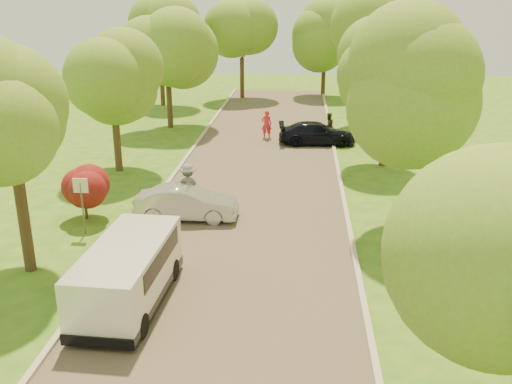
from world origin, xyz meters
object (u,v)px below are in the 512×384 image
(longboard, at_px, (189,208))
(person_olive, at_px, (328,126))
(person_striped, at_px, (267,124))
(skateboarder, at_px, (188,186))
(dark_sedan, at_px, (317,133))
(silver_sedan, at_px, (187,203))
(street_sign, at_px, (81,194))
(minivan, at_px, (128,273))

(longboard, xyz_separation_m, person_olive, (6.19, 12.82, 0.72))
(longboard, height_order, person_striped, person_striped)
(person_striped, bearing_deg, skateboarder, 69.30)
(dark_sedan, distance_m, longboard, 12.79)
(skateboarder, height_order, person_striped, skateboarder)
(longboard, bearing_deg, person_olive, -123.34)
(longboard, height_order, person_olive, person_olive)
(silver_sedan, distance_m, dark_sedan, 13.54)
(silver_sedan, height_order, dark_sedan, silver_sedan)
(street_sign, bearing_deg, dark_sedan, 58.03)
(skateboarder, bearing_deg, silver_sedan, 88.27)
(silver_sedan, bearing_deg, minivan, 176.57)
(silver_sedan, height_order, person_olive, person_olive)
(minivan, bearing_deg, person_striped, 84.94)
(person_olive, bearing_deg, skateboarder, 28.31)
(minivan, xyz_separation_m, skateboarder, (0.28, 7.48, 0.10))
(street_sign, height_order, dark_sedan, street_sign)
(person_striped, bearing_deg, person_olive, 170.09)
(person_striped, bearing_deg, dark_sedan, 147.67)
(skateboarder, bearing_deg, street_sign, 30.61)
(silver_sedan, distance_m, person_striped, 13.87)
(silver_sedan, relative_size, person_striped, 2.32)
(silver_sedan, bearing_deg, street_sign, 117.16)
(silver_sedan, height_order, skateboarder, skateboarder)
(skateboarder, bearing_deg, person_striped, -108.17)
(silver_sedan, bearing_deg, person_olive, -24.26)
(street_sign, distance_m, person_striped, 16.56)
(person_striped, relative_size, person_olive, 1.06)
(person_striped, bearing_deg, longboard, 69.30)
(silver_sedan, xyz_separation_m, person_striped, (2.31, 13.68, 0.21))
(person_striped, bearing_deg, silver_sedan, 70.32)
(street_sign, xyz_separation_m, skateboarder, (3.41, 2.68, -0.50))
(skateboarder, bearing_deg, longboard, -71.01)
(skateboarder, distance_m, person_olive, 14.24)
(silver_sedan, height_order, person_striped, person_striped)
(dark_sedan, height_order, skateboarder, skateboarder)
(minivan, height_order, person_striped, minivan)
(silver_sedan, xyz_separation_m, longboard, (-0.09, 0.87, -0.56))
(skateboarder, distance_m, person_striped, 13.03)
(street_sign, xyz_separation_m, silver_sedan, (3.50, 1.81, -0.90))
(longboard, relative_size, skateboarder, 0.53)
(street_sign, bearing_deg, skateboarder, 38.18)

